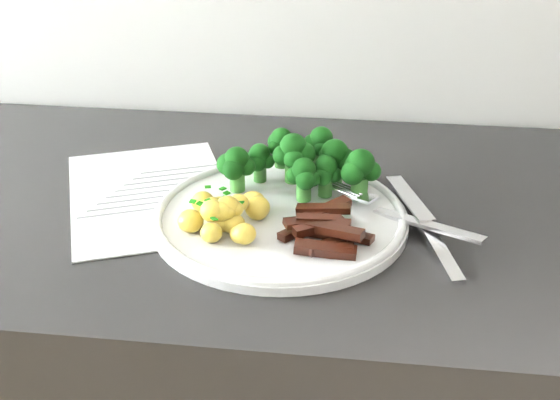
{
  "coord_description": "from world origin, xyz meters",
  "views": [
    {
      "loc": [
        0.15,
        0.9,
        1.29
      ],
      "look_at": [
        0.06,
        1.64,
        0.89
      ],
      "focal_mm": 45.92,
      "sensor_mm": 36.0,
      "label": 1
    }
  ],
  "objects_px": {
    "beef_strips": "(324,230)",
    "knife": "(431,236)",
    "broccoli": "(304,160)",
    "fork": "(405,215)",
    "plate": "(280,216)",
    "potatoes": "(227,213)",
    "recipe_paper": "(150,194)"
  },
  "relations": [
    {
      "from": "beef_strips",
      "to": "knife",
      "type": "distance_m",
      "value": 0.12
    },
    {
      "from": "broccoli",
      "to": "fork",
      "type": "height_order",
      "value": "broccoli"
    },
    {
      "from": "plate",
      "to": "potatoes",
      "type": "bearing_deg",
      "value": -150.1
    },
    {
      "from": "potatoes",
      "to": "knife",
      "type": "bearing_deg",
      "value": 1.84
    },
    {
      "from": "recipe_paper",
      "to": "beef_strips",
      "type": "height_order",
      "value": "beef_strips"
    },
    {
      "from": "fork",
      "to": "knife",
      "type": "xyz_separation_m",
      "value": [
        0.03,
        -0.03,
        -0.01
      ]
    },
    {
      "from": "broccoli",
      "to": "knife",
      "type": "distance_m",
      "value": 0.19
    },
    {
      "from": "beef_strips",
      "to": "knife",
      "type": "height_order",
      "value": "beef_strips"
    },
    {
      "from": "broccoli",
      "to": "beef_strips",
      "type": "height_order",
      "value": "broccoli"
    },
    {
      "from": "plate",
      "to": "knife",
      "type": "bearing_deg",
      "value": -8.27
    },
    {
      "from": "broccoli",
      "to": "potatoes",
      "type": "relative_size",
      "value": 1.86
    },
    {
      "from": "fork",
      "to": "knife",
      "type": "relative_size",
      "value": 0.8
    },
    {
      "from": "plate",
      "to": "beef_strips",
      "type": "bearing_deg",
      "value": -41.13
    },
    {
      "from": "recipe_paper",
      "to": "plate",
      "type": "height_order",
      "value": "plate"
    },
    {
      "from": "recipe_paper",
      "to": "broccoli",
      "type": "bearing_deg",
      "value": 5.95
    },
    {
      "from": "fork",
      "to": "plate",
      "type": "bearing_deg",
      "value": -179.65
    },
    {
      "from": "broccoli",
      "to": "potatoes",
      "type": "bearing_deg",
      "value": -127.19
    },
    {
      "from": "fork",
      "to": "knife",
      "type": "height_order",
      "value": "fork"
    },
    {
      "from": "plate",
      "to": "broccoli",
      "type": "relative_size",
      "value": 1.49
    },
    {
      "from": "plate",
      "to": "fork",
      "type": "height_order",
      "value": "fork"
    },
    {
      "from": "potatoes",
      "to": "broccoli",
      "type": "bearing_deg",
      "value": 52.81
    },
    {
      "from": "recipe_paper",
      "to": "fork",
      "type": "bearing_deg",
      "value": -8.68
    },
    {
      "from": "fork",
      "to": "knife",
      "type": "distance_m",
      "value": 0.04
    },
    {
      "from": "broccoli",
      "to": "beef_strips",
      "type": "relative_size",
      "value": 1.83
    },
    {
      "from": "recipe_paper",
      "to": "potatoes",
      "type": "height_order",
      "value": "potatoes"
    },
    {
      "from": "plate",
      "to": "broccoli",
      "type": "bearing_deg",
      "value": 73.43
    },
    {
      "from": "potatoes",
      "to": "fork",
      "type": "distance_m",
      "value": 0.21
    },
    {
      "from": "broccoli",
      "to": "potatoes",
      "type": "height_order",
      "value": "broccoli"
    },
    {
      "from": "recipe_paper",
      "to": "knife",
      "type": "xyz_separation_m",
      "value": [
        0.35,
        -0.08,
        0.01
      ]
    },
    {
      "from": "potatoes",
      "to": "beef_strips",
      "type": "distance_m",
      "value": 0.11
    },
    {
      "from": "broccoli",
      "to": "plate",
      "type": "bearing_deg",
      "value": -106.57
    },
    {
      "from": "potatoes",
      "to": "beef_strips",
      "type": "xyz_separation_m",
      "value": [
        0.11,
        -0.02,
        -0.0
      ]
    }
  ]
}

